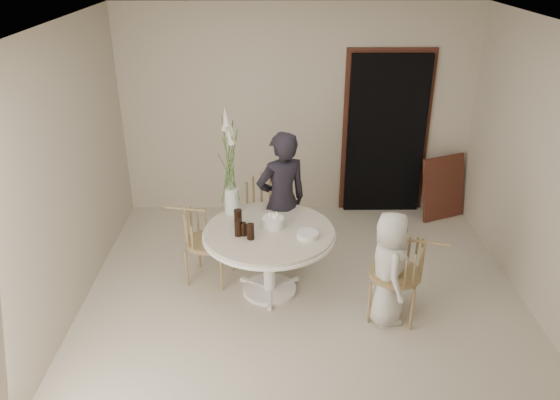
{
  "coord_description": "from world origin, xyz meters",
  "views": [
    {
      "loc": [
        -0.29,
        -4.52,
        3.34
      ],
      "look_at": [
        -0.24,
        0.3,
        1.04
      ],
      "focal_mm": 35.0,
      "sensor_mm": 36.0,
      "label": 1
    }
  ],
  "objects_px": {
    "chair_left": "(198,233)",
    "girl": "(282,202)",
    "birthday_cake": "(273,222)",
    "boy": "(388,268)",
    "chair_far": "(268,201)",
    "table": "(269,240)",
    "chair_right": "(409,267)",
    "flower_vase": "(230,171)"
  },
  "relations": [
    {
      "from": "birthday_cake",
      "to": "boy",
      "type": "bearing_deg",
      "value": -25.96
    },
    {
      "from": "boy",
      "to": "chair_far",
      "type": "bearing_deg",
      "value": 37.13
    },
    {
      "from": "birthday_cake",
      "to": "flower_vase",
      "type": "relative_size",
      "value": 0.19
    },
    {
      "from": "chair_right",
      "to": "birthday_cake",
      "type": "height_order",
      "value": "birthday_cake"
    },
    {
      "from": "girl",
      "to": "chair_left",
      "type": "bearing_deg",
      "value": -8.23
    },
    {
      "from": "chair_far",
      "to": "girl",
      "type": "xyz_separation_m",
      "value": [
        0.16,
        -0.37,
        0.17
      ]
    },
    {
      "from": "girl",
      "to": "birthday_cake",
      "type": "relative_size",
      "value": 7.17
    },
    {
      "from": "birthday_cake",
      "to": "flower_vase",
      "type": "height_order",
      "value": "flower_vase"
    },
    {
      "from": "chair_far",
      "to": "girl",
      "type": "height_order",
      "value": "girl"
    },
    {
      "from": "chair_far",
      "to": "flower_vase",
      "type": "bearing_deg",
      "value": -113.19
    },
    {
      "from": "girl",
      "to": "birthday_cake",
      "type": "bearing_deg",
      "value": 55.01
    },
    {
      "from": "boy",
      "to": "flower_vase",
      "type": "height_order",
      "value": "flower_vase"
    },
    {
      "from": "table",
      "to": "chair_far",
      "type": "relative_size",
      "value": 1.4
    },
    {
      "from": "chair_far",
      "to": "chair_left",
      "type": "distance_m",
      "value": 0.96
    },
    {
      "from": "boy",
      "to": "flower_vase",
      "type": "distance_m",
      "value": 1.85
    },
    {
      "from": "chair_right",
      "to": "table",
      "type": "bearing_deg",
      "value": -91.28
    },
    {
      "from": "chair_right",
      "to": "girl",
      "type": "bearing_deg",
      "value": -112.15
    },
    {
      "from": "girl",
      "to": "birthday_cake",
      "type": "xyz_separation_m",
      "value": [
        -0.09,
        -0.46,
        -0.01
      ]
    },
    {
      "from": "chair_left",
      "to": "boy",
      "type": "distance_m",
      "value": 2.02
    },
    {
      "from": "chair_far",
      "to": "birthday_cake",
      "type": "relative_size",
      "value": 4.32
    },
    {
      "from": "girl",
      "to": "boy",
      "type": "distance_m",
      "value": 1.41
    },
    {
      "from": "table",
      "to": "chair_far",
      "type": "bearing_deg",
      "value": 91.63
    },
    {
      "from": "chair_left",
      "to": "girl",
      "type": "xyz_separation_m",
      "value": [
        0.89,
        0.25,
        0.25
      ]
    },
    {
      "from": "chair_far",
      "to": "boy",
      "type": "distance_m",
      "value": 1.78
    },
    {
      "from": "chair_left",
      "to": "birthday_cake",
      "type": "bearing_deg",
      "value": -92.68
    },
    {
      "from": "chair_far",
      "to": "chair_right",
      "type": "relative_size",
      "value": 1.1
    },
    {
      "from": "boy",
      "to": "birthday_cake",
      "type": "distance_m",
      "value": 1.22
    },
    {
      "from": "chair_far",
      "to": "girl",
      "type": "distance_m",
      "value": 0.44
    },
    {
      "from": "birthday_cake",
      "to": "table",
      "type": "bearing_deg",
      "value": -122.19
    },
    {
      "from": "chair_far",
      "to": "chair_left",
      "type": "xyz_separation_m",
      "value": [
        -0.73,
        -0.62,
        -0.08
      ]
    },
    {
      "from": "table",
      "to": "birthday_cake",
      "type": "bearing_deg",
      "value": 57.81
    },
    {
      "from": "table",
      "to": "chair_right",
      "type": "height_order",
      "value": "chair_right"
    },
    {
      "from": "table",
      "to": "girl",
      "type": "distance_m",
      "value": 0.57
    },
    {
      "from": "boy",
      "to": "birthday_cake",
      "type": "xyz_separation_m",
      "value": [
        -1.08,
        0.53,
        0.21
      ]
    },
    {
      "from": "boy",
      "to": "flower_vase",
      "type": "bearing_deg",
      "value": 57.87
    },
    {
      "from": "chair_left",
      "to": "boy",
      "type": "bearing_deg",
      "value": -99.11
    },
    {
      "from": "chair_left",
      "to": "flower_vase",
      "type": "distance_m",
      "value": 0.77
    },
    {
      "from": "chair_left",
      "to": "flower_vase",
      "type": "xyz_separation_m",
      "value": [
        0.37,
        0.1,
        0.67
      ]
    },
    {
      "from": "table",
      "to": "boy",
      "type": "xyz_separation_m",
      "value": [
        1.12,
        -0.46,
        -0.05
      ]
    },
    {
      "from": "flower_vase",
      "to": "chair_left",
      "type": "bearing_deg",
      "value": -164.12
    },
    {
      "from": "chair_left",
      "to": "girl",
      "type": "distance_m",
      "value": 0.96
    },
    {
      "from": "girl",
      "to": "chair_far",
      "type": "bearing_deg",
      "value": -90.63
    }
  ]
}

